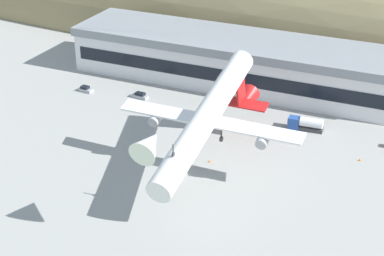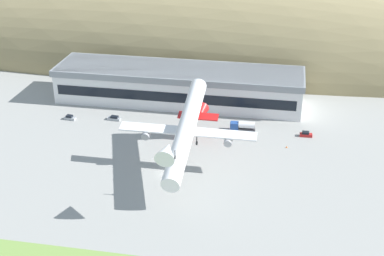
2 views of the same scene
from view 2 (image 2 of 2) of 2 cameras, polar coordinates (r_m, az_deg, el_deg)
name	(u,v)px [view 2 (image 2 of 2)]	position (r m, az deg, el deg)	size (l,w,h in m)	color
ground_plane	(166,174)	(150.57, -2.82, -4.90)	(402.23, 402.23, 0.00)	gray
hill_backdrop	(215,63)	(235.51, 2.44, 6.91)	(341.39, 59.31, 70.10)	#8E7F56
terminal_building	(179,83)	(193.66, -1.42, 4.82)	(89.03, 21.59, 12.64)	silver
cargo_airplane	(187,129)	(147.02, -0.58, -0.15)	(38.61, 53.70, 17.63)	white
service_car_0	(114,118)	(183.29, -8.31, 1.03)	(4.74, 2.14, 1.50)	#999EA3
service_car_1	(162,130)	(173.61, -3.23, -0.22)	(4.61, 2.05, 1.42)	#999EA3
service_car_2	(306,134)	(174.18, 12.05, -0.67)	(3.96, 1.83, 1.66)	#B21E1E
service_car_3	(70,118)	(186.41, -12.88, 1.08)	(3.96, 2.12, 1.55)	#999EA3
fuel_truck	(243,126)	(174.55, 5.44, 0.19)	(8.27, 2.85, 3.16)	#264C99
traffic_cone_0	(186,160)	(156.57, -0.67, -3.44)	(0.52, 0.52, 0.58)	orange
traffic_cone_1	(287,147)	(166.35, 10.07, -1.98)	(0.52, 0.52, 0.58)	orange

